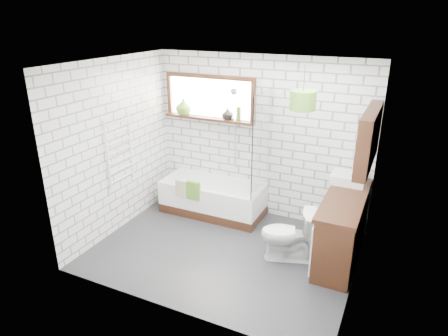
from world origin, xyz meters
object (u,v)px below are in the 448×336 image
at_px(basin, 348,178).
at_px(vanity, 342,228).
at_px(bathtub, 213,198).
at_px(toilet, 288,235).
at_px(pendant, 303,100).

bearing_deg(basin, vanity, -83.16).
xyz_separation_m(vanity, basin, (-0.06, 0.50, 0.50)).
xyz_separation_m(bathtub, toilet, (1.48, -0.76, 0.09)).
distance_m(bathtub, basin, 2.15).
bearing_deg(toilet, vanity, 100.96).
bearing_deg(bathtub, toilet, -27.19).
distance_m(basin, pendant, 1.49).
relative_size(vanity, basin, 3.42).
height_order(vanity, pendant, pendant).
relative_size(bathtub, vanity, 1.07).
height_order(vanity, toilet, vanity).
xyz_separation_m(vanity, toilet, (-0.62, -0.35, -0.08)).
relative_size(vanity, toilet, 2.12).
xyz_separation_m(bathtub, basin, (2.04, 0.09, 0.67)).
height_order(bathtub, vanity, vanity).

